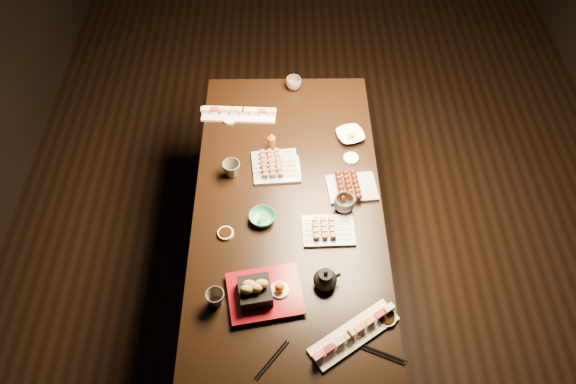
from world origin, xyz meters
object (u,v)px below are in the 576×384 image
Objects in this scene: dining_table at (288,245)px; edamame_bowl_green at (262,218)px; yakitori_plate_right at (329,228)px; teapot at (325,278)px; sushi_platter_far at (239,112)px; teacup_far_left at (232,169)px; edamame_bowl_cream at (350,136)px; yakitori_plate_center at (275,160)px; teacup_mid_right at (344,204)px; condiment_bottle at (272,142)px; sushi_platter_near at (354,332)px; teacup_near_left at (215,298)px; yakitori_plate_left at (277,167)px; teacup_far_right at (294,83)px; tempura_tray at (265,289)px.

edamame_bowl_green is at bearing -143.35° from dining_table.
yakitori_plate_right is 1.95× the size of teapot.
teacup_far_left is at bearing 91.11° from sushi_platter_far.
edamame_bowl_cream is 0.66m from teacup_far_left.
teacup_mid_right reaches higher than yakitori_plate_center.
condiment_bottle is (-0.08, 0.34, 0.44)m from dining_table.
yakitori_plate_right is 0.31m from edamame_bowl_green.
sushi_platter_near is 0.59m from teacup_near_left.
yakitori_plate_right reaches higher than yakitori_plate_center.
teacup_mid_right reaches higher than edamame_bowl_green.
teacup_mid_right is (0.57, 0.49, 0.00)m from teacup_near_left.
yakitori_plate_center is 0.81m from teacup_near_left.
teacup_mid_right is (0.53, -0.64, 0.01)m from sushi_platter_far.
teacup_far_left is (-0.22, -0.02, 0.01)m from yakitori_plate_left.
sushi_platter_far is at bearing -143.85° from teacup_far_right.
yakitori_plate_left is 0.67m from teapot.
teacup_far_left is 0.99× the size of teacup_far_right.
teacup_far_left is (-0.18, 0.68, -0.02)m from tempura_tray.
teacup_far_left is at bearing 141.17° from yakitori_plate_right.
edamame_bowl_cream is (0.39, 0.18, -0.01)m from yakitori_plate_center.
teacup_far_left reaches higher than yakitori_plate_left.
yakitori_plate_right is 1.95× the size of edamame_bowl_green.
teacup_mid_right is (0.26, -0.04, 0.41)m from dining_table.
tempura_tray reaches higher than edamame_bowl_cream.
tempura_tray reaches higher than sushi_platter_far.
dining_table is at bearing -33.02° from teacup_far_left.
teacup_far_right reaches higher than edamame_bowl_cream.
edamame_bowl_green is at bearing -99.88° from teacup_far_right.
yakitori_plate_left is (-0.32, 0.87, 0.01)m from sushi_platter_near.
teacup_mid_right is 1.12× the size of teacup_far_right.
edamame_bowl_cream is 1.74× the size of teacup_near_left.
condiment_bottle reaches higher than yakitori_plate_right.
dining_table is 18.19× the size of teacup_mid_right.
tempura_tray reaches higher than edamame_bowl_green.
yakitori_plate_center is at bearing 101.94° from dining_table.
condiment_bottle reaches higher than edamame_bowl_green.
teapot reaches higher than teacup_far_right.
teapot is at bearing -73.34° from condiment_bottle.
yakitori_plate_left is (0.01, -0.05, 0.00)m from yakitori_plate_center.
yakitori_plate_left is at bearing 92.79° from teapot.
teapot is 0.82m from condiment_bottle.
dining_table is 0.48m from yakitori_plate_right.
teacup_near_left is at bearing -123.04° from dining_table.
yakitori_plate_center is (-0.06, 0.25, 0.40)m from dining_table.
sushi_platter_far is at bearing 113.16° from yakitori_plate_center.
yakitori_plate_left is at bearing 4.44° from teacup_far_left.
condiment_bottle is at bearing 93.37° from yakitori_plate_center.
tempura_tray reaches higher than yakitori_plate_right.
sushi_platter_far is 2.86× the size of edamame_bowl_cream.
tempura_tray is at bearing 176.30° from teapot.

